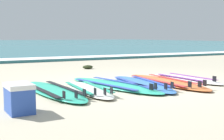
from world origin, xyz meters
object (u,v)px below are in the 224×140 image
Objects in this scene: surfboard_3 at (142,83)px; surfboard_5 at (186,79)px; surfboard_1 at (88,89)px; surfboard_2 at (113,85)px; surfboard_4 at (166,82)px; surfboard_0 at (53,91)px; cooler_box at (19,98)px.

surfboard_3 and surfboard_5 have the same top height.
surfboard_1 is at bearing -174.40° from surfboard_5.
surfboard_2 and surfboard_3 have the same top height.
surfboard_4 is at bearing -2.76° from surfboard_3.
surfboard_3 is at bearing -174.06° from surfboard_5.
surfboard_0 is 1.20× the size of surfboard_1.
surfboard_1 is 2.49m from surfboard_5.
surfboard_0 and surfboard_1 have the same top height.
surfboard_3 is (1.81, -0.03, 0.00)m from surfboard_0.
surfboard_0 is 1.19× the size of surfboard_5.
surfboard_5 is 4.39× the size of cooler_box.
surfboard_4 is at bearing -1.44° from surfboard_0.
surfboard_1 is at bearing 35.99° from cooler_box.
surfboard_5 is at bearing 13.12° from surfboard_4.
surfboard_1 is 0.99× the size of surfboard_5.
surfboard_4 is at bearing 2.67° from surfboard_1.
surfboard_4 is 0.70m from surfboard_5.
surfboard_1 is 0.84× the size of surfboard_3.
surfboard_2 is 1.28× the size of surfboard_5.
surfboard_1 and surfboard_2 have the same top height.
surfboard_1 and surfboard_5 have the same top height.
surfboard_3 is 5.21× the size of cooler_box.
surfboard_0 is 1.43m from cooler_box.
surfboard_4 is 3.39m from cooler_box.
surfboard_0 is 0.95× the size of surfboard_4.
surfboard_0 is at bearing 55.19° from cooler_box.
surfboard_2 and surfboard_4 have the same top height.
surfboard_1 is at bearing -13.58° from surfboard_0.
surfboard_5 is at bearing 5.60° from surfboard_1.
surfboard_0 is 1.00× the size of surfboard_3.
surfboard_3 is at bearing -10.08° from surfboard_2.
surfboard_4 is at bearing -6.47° from surfboard_2.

